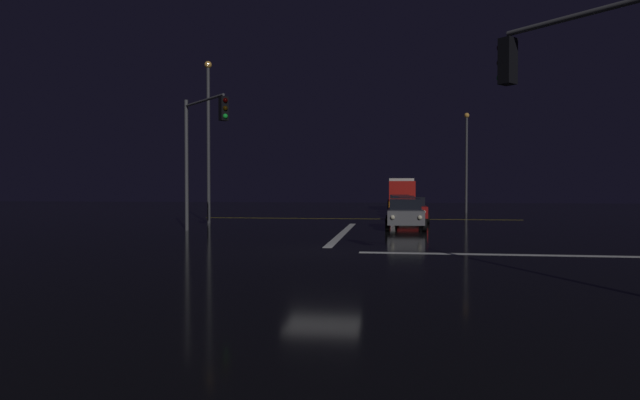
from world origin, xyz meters
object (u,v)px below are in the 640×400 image
sedan_orange (399,204)px  box_truck (401,192)px  sedan_white (403,206)px  streetlamp_right_far (466,155)px  streetlamp_left_near (208,131)px  sedan_red (411,209)px  traffic_signal_se (619,84)px  traffic_signal_nw (201,138)px  sedan_gray (405,214)px

sedan_orange → box_truck: 7.62m
sedan_white → box_truck: bearing=89.4°
sedan_white → sedan_orange: 5.80m
box_truck → streetlamp_right_far: size_ratio=0.96×
streetlamp_left_near → box_truck: bearing=62.1°
sedan_white → sedan_red: bearing=-86.2°
streetlamp_left_near → sedan_white: bearing=38.0°
sedan_red → traffic_signal_se: traffic_signal_se is taller
streetlamp_right_far → traffic_signal_nw: bearing=-124.5°
streetlamp_left_near → traffic_signal_se: bearing=-52.3°
traffic_signal_se → streetlamp_left_near: 25.03m
traffic_signal_nw → box_truck: bearing=70.9°
traffic_signal_nw → sedan_white: bearing=57.6°
streetlamp_left_near → traffic_signal_nw: bearing=-73.4°
sedan_gray → streetlamp_left_near: (-11.64, 2.76, 4.78)m
sedan_red → traffic_signal_nw: bearing=-137.2°
sedan_white → box_truck: box_truck is taller
sedan_orange → box_truck: size_ratio=0.52×
traffic_signal_se → traffic_signal_nw: (-13.37, 13.37, 0.38)m
traffic_signal_se → streetlamp_right_far: bearing=86.7°
sedan_gray → streetlamp_left_near: size_ratio=0.44×
sedan_orange → box_truck: bearing=87.8°
traffic_signal_se → traffic_signal_nw: 18.91m
sedan_gray → sedan_white: bearing=89.3°
sedan_white → box_truck: 13.39m
sedan_gray → streetlamp_right_far: size_ratio=0.50×
traffic_signal_se → traffic_signal_nw: bearing=135.0°
traffic_signal_se → streetlamp_right_far: streetlamp_right_far is taller
sedan_orange → traffic_signal_se: (3.65, -34.77, 3.33)m
sedan_gray → traffic_signal_nw: size_ratio=0.66×
box_truck → traffic_signal_se: bearing=-85.5°
sedan_white → streetlamp_left_near: 15.69m
traffic_signal_nw → streetlamp_left_near: bearing=106.6°
sedan_white → traffic_signal_nw: (-9.88, -15.60, 3.71)m
streetlamp_left_near → streetlamp_right_far: streetlamp_left_near is taller
sedan_gray → sedan_orange: same height
sedan_orange → traffic_signal_nw: (-9.72, -21.40, 3.71)m
sedan_gray → sedan_red: size_ratio=1.00×
box_truck → streetlamp_left_near: bearing=-117.9°
sedan_red → streetlamp_left_near: streetlamp_left_near is taller
streetlamp_left_near → sedan_red: bearing=14.3°
sedan_white → streetlamp_left_near: streetlamp_left_near is taller
sedan_orange → traffic_signal_se: traffic_signal_se is taller
sedan_gray → streetlamp_right_far: (5.67, 18.76, 4.17)m
sedan_white → traffic_signal_nw: bearing=-122.4°
sedan_gray → sedan_red: (0.54, 5.87, 0.00)m
sedan_white → streetlamp_right_far: bearing=50.9°
traffic_signal_nw → streetlamp_right_far: 27.20m
sedan_orange → box_truck: (0.30, 7.56, 0.91)m
sedan_red → sedan_orange: 11.89m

